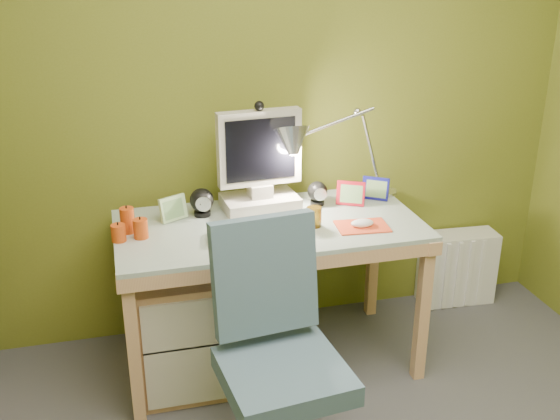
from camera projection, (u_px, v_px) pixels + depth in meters
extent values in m
cube|color=olive|center=(248.00, 93.00, 3.04)|extent=(3.20, 0.01, 2.40)
cube|color=white|center=(258.00, 235.00, 2.71)|extent=(0.43, 0.19, 0.02)
cube|color=#DC4422|center=(362.00, 226.00, 2.82)|extent=(0.23, 0.18, 0.01)
ellipsoid|color=white|center=(362.00, 223.00, 2.82)|extent=(0.10, 0.07, 0.03)
cylinder|color=#8A6114|center=(314.00, 217.00, 2.81)|extent=(0.07, 0.07, 0.09)
cube|color=#AF121F|center=(351.00, 193.00, 3.04)|extent=(0.13, 0.08, 0.11)
cube|color=navy|center=(376.00, 188.00, 3.11)|extent=(0.11, 0.09, 0.11)
cube|color=#ADD391|center=(173.00, 208.00, 2.87)|extent=(0.12, 0.08, 0.11)
cube|color=silver|center=(457.00, 267.00, 3.58)|extent=(0.41, 0.18, 0.40)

